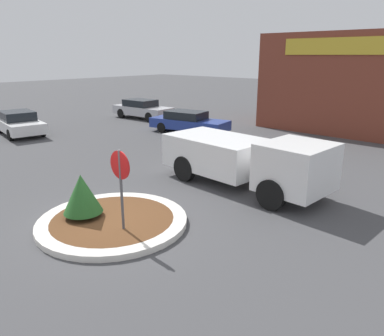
% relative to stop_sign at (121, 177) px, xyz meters
% --- Properties ---
extents(ground_plane, '(120.00, 120.00, 0.00)m').
position_rel_stop_sign_xyz_m(ground_plane, '(-0.72, 0.19, -1.58)').
color(ground_plane, '#474749').
extents(traffic_island, '(4.11, 4.11, 0.17)m').
position_rel_stop_sign_xyz_m(traffic_island, '(-0.72, 0.19, -1.50)').
color(traffic_island, silver).
rests_on(traffic_island, ground_plane).
extents(stop_sign, '(0.73, 0.07, 2.28)m').
position_rel_stop_sign_xyz_m(stop_sign, '(0.00, 0.00, 0.00)').
color(stop_sign, '#4C4C51').
rests_on(stop_sign, ground_plane).
extents(island_shrub, '(1.08, 1.08, 1.23)m').
position_rel_stop_sign_xyz_m(island_shrub, '(-1.44, -0.26, -0.73)').
color(island_shrub, brown).
rests_on(island_shrub, traffic_island).
extents(utility_truck, '(6.26, 2.64, 1.92)m').
position_rel_stop_sign_xyz_m(utility_truck, '(0.25, 5.16, -0.53)').
color(utility_truck, white).
rests_on(utility_truck, ground_plane).
extents(storefront_building, '(12.15, 6.07, 5.78)m').
position_rel_stop_sign_xyz_m(storefront_building, '(0.22, 18.62, 1.31)').
color(storefront_building, brown).
rests_on(storefront_building, ground_plane).
extents(parked_sedan_white, '(4.55, 2.58, 1.37)m').
position_rel_stop_sign_xyz_m(parked_sedan_white, '(-14.76, 4.04, -0.89)').
color(parked_sedan_white, silver).
rests_on(parked_sedan_white, ground_plane).
extents(parked_sedan_blue, '(4.99, 2.53, 1.29)m').
position_rel_stop_sign_xyz_m(parked_sedan_blue, '(-7.74, 11.09, -0.93)').
color(parked_sedan_blue, navy).
rests_on(parked_sedan_blue, ground_plane).
extents(parked_sedan_silver, '(4.79, 2.03, 1.38)m').
position_rel_stop_sign_xyz_m(parked_sedan_silver, '(-13.84, 12.74, -0.87)').
color(parked_sedan_silver, '#B7B7BC').
rests_on(parked_sedan_silver, ground_plane).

